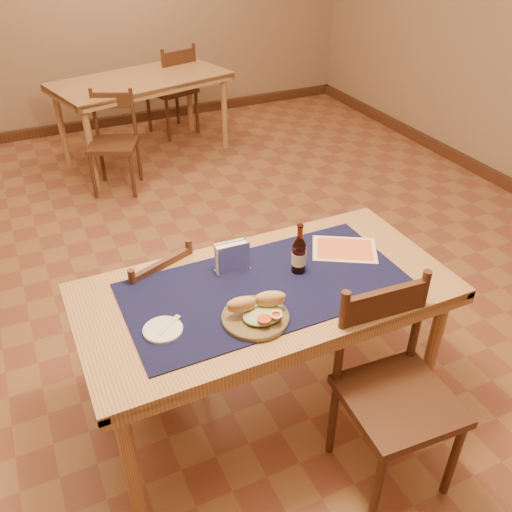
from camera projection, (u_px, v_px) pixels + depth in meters
name	position (u px, v px, depth m)	size (l,w,h in m)	color
room	(193.00, 85.00, 2.55)	(6.04, 7.04, 2.84)	brown
main_table	(266.00, 302.00, 2.36)	(1.60, 0.80, 0.75)	#A9834F
placemat	(266.00, 287.00, 2.31)	(1.20, 0.60, 0.01)	black
baseboard	(207.00, 307.00, 3.31)	(6.00, 7.00, 0.10)	#412317
back_table	(142.00, 87.00, 4.98)	(1.71, 1.13, 0.75)	#A9834F
chair_main_far	(152.00, 310.00, 2.69)	(0.49, 0.49, 0.82)	#412317
chair_main_near	(394.00, 389.00, 2.20)	(0.45, 0.45, 0.92)	#412317
chair_back_near	(114.00, 140.00, 4.53)	(0.50, 0.50, 0.82)	#412317
chair_back_far	(173.00, 89.00, 5.56)	(0.52, 0.52, 0.92)	#412317
sandwich_plate	(257.00, 313.00, 2.12)	(0.27, 0.27, 0.10)	brown
side_plate	(163.00, 329.00, 2.07)	(0.15, 0.15, 0.01)	silver
fork	(171.00, 323.00, 2.09)	(0.11, 0.09, 0.00)	#A6E57D
beer_bottle	(299.00, 255.00, 2.36)	(0.06, 0.06, 0.24)	#3F140B
napkin_holder	(232.00, 257.00, 2.38)	(0.16, 0.06, 0.14)	silver
menu_card	(344.00, 249.00, 2.55)	(0.37, 0.34, 0.01)	beige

